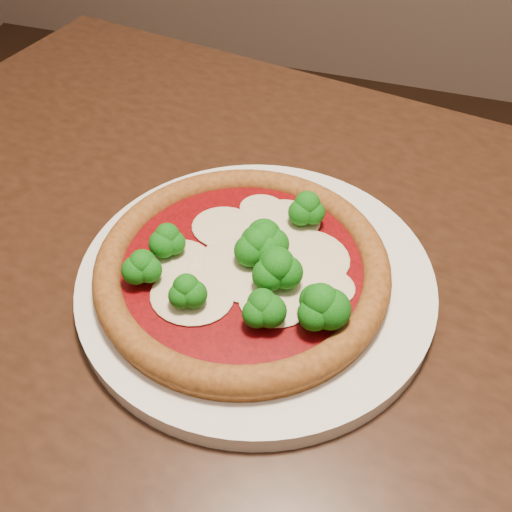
% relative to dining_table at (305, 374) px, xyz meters
% --- Properties ---
extents(dining_table, '(1.30, 0.98, 0.75)m').
position_rel_dining_table_xyz_m(dining_table, '(0.00, 0.00, 0.00)').
color(dining_table, black).
rests_on(dining_table, floor).
extents(plate, '(0.32, 0.32, 0.02)m').
position_rel_dining_table_xyz_m(plate, '(-0.06, 0.01, 0.11)').
color(plate, silver).
rests_on(plate, dining_table).
extents(pizza, '(0.26, 0.26, 0.06)m').
position_rel_dining_table_xyz_m(pizza, '(-0.06, 0.00, 0.14)').
color(pizza, brown).
rests_on(pizza, plate).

